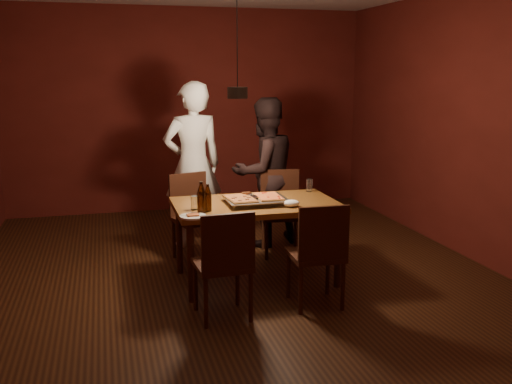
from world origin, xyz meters
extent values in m
plane|color=#3C2110|center=(0.00, 0.00, 0.00)|extent=(6.00, 6.00, 0.00)
plane|color=maroon|center=(0.00, 3.00, 1.40)|extent=(5.00, 0.00, 5.00)
plane|color=maroon|center=(0.00, -3.00, 1.40)|extent=(5.00, 0.00, 5.00)
plane|color=maroon|center=(2.50, 0.00, 1.40)|extent=(0.00, 6.00, 6.00)
cube|color=brown|center=(0.16, -0.05, 0.72)|extent=(1.50, 0.90, 0.05)
cylinder|color=#38190F|center=(-0.51, -0.42, 0.35)|extent=(0.06, 0.06, 0.70)
cylinder|color=#38190F|center=(0.83, -0.42, 0.35)|extent=(0.06, 0.06, 0.70)
cylinder|color=#38190F|center=(-0.51, 0.32, 0.35)|extent=(0.06, 0.06, 0.70)
cylinder|color=#38190F|center=(0.83, 0.32, 0.35)|extent=(0.06, 0.06, 0.70)
cube|color=#38190F|center=(-0.29, 0.67, 0.43)|extent=(0.52, 0.52, 0.04)
cube|color=#38190F|center=(-0.34, 0.86, 0.67)|extent=(0.41, 0.15, 0.45)
cube|color=#38190F|center=(0.62, 0.62, 0.43)|extent=(0.49, 0.49, 0.04)
cube|color=#38190F|center=(0.65, 0.81, 0.67)|extent=(0.42, 0.10, 0.45)
cube|color=#38190F|center=(-0.32, -0.78, 0.43)|extent=(0.45, 0.45, 0.04)
cube|color=#38190F|center=(-0.30, -0.97, 0.67)|extent=(0.42, 0.06, 0.45)
cube|color=#38190F|center=(0.49, -0.73, 0.43)|extent=(0.43, 0.43, 0.04)
cube|color=#38190F|center=(0.48, -0.92, 0.67)|extent=(0.42, 0.05, 0.45)
cube|color=silver|center=(0.15, -0.08, 0.77)|extent=(0.56, 0.46, 0.05)
cube|color=maroon|center=(0.00, -0.09, 0.81)|extent=(0.26, 0.38, 0.02)
cube|color=gold|center=(0.27, -0.08, 0.81)|extent=(0.23, 0.36, 0.02)
cylinder|color=black|center=(-0.39, -0.31, 0.84)|extent=(0.07, 0.07, 0.17)
cone|color=black|center=(-0.39, -0.31, 0.97)|extent=(0.07, 0.07, 0.10)
cylinder|color=black|center=(-0.33, -0.26, 0.83)|extent=(0.06, 0.06, 0.15)
cone|color=black|center=(-0.33, -0.26, 0.94)|extent=(0.06, 0.06, 0.09)
cylinder|color=silver|center=(-0.43, -0.17, 0.81)|extent=(0.08, 0.08, 0.12)
cylinder|color=silver|center=(0.80, 0.28, 0.81)|extent=(0.06, 0.06, 0.13)
cylinder|color=white|center=(-0.49, -0.44, 0.76)|extent=(0.22, 0.22, 0.02)
cube|color=gold|center=(-0.49, -0.44, 0.77)|extent=(0.10, 0.08, 0.01)
ellipsoid|color=white|center=(0.42, -0.29, 0.78)|extent=(0.15, 0.12, 0.06)
imported|color=white|center=(-0.23, 1.23, 0.92)|extent=(0.73, 0.54, 1.84)
imported|color=black|center=(0.55, 1.05, 0.83)|extent=(0.97, 0.86, 1.66)
cylinder|color=black|center=(0.00, 0.00, 1.75)|extent=(0.18, 0.18, 0.10)
cylinder|color=black|center=(0.00, 0.00, 2.30)|extent=(0.01, 0.01, 1.00)
camera|label=1|loc=(-1.17, -5.00, 1.94)|focal=40.00mm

